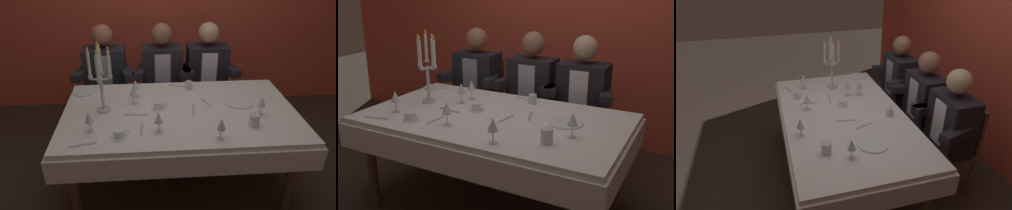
% 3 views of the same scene
% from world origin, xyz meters
% --- Properties ---
extents(ground_plane, '(12.00, 12.00, 0.00)m').
position_xyz_m(ground_plane, '(0.00, 0.00, 0.00)').
color(ground_plane, '#342821').
extents(back_wall, '(6.00, 0.12, 2.70)m').
position_xyz_m(back_wall, '(0.00, 1.66, 1.35)').
color(back_wall, '#CF4A36').
rests_on(back_wall, ground_plane).
extents(dining_table, '(1.94, 1.14, 0.74)m').
position_xyz_m(dining_table, '(0.00, 0.00, 0.62)').
color(dining_table, white).
rests_on(dining_table, ground_plane).
extents(candelabra, '(0.19, 0.19, 0.58)m').
position_xyz_m(candelabra, '(-0.62, 0.04, 1.01)').
color(candelabra, silver).
rests_on(candelabra, dining_table).
extents(dinner_plate_0, '(0.22, 0.22, 0.01)m').
position_xyz_m(dinner_plate_0, '(-0.83, 0.40, 0.75)').
color(dinner_plate_0, white).
rests_on(dinner_plate_0, dining_table).
extents(dinner_plate_1, '(0.24, 0.24, 0.01)m').
position_xyz_m(dinner_plate_1, '(0.51, 0.09, 0.75)').
color(dinner_plate_1, white).
rests_on(dinner_plate_1, dining_table).
extents(wine_glass_0, '(0.07, 0.07, 0.16)m').
position_xyz_m(wine_glass_0, '(-0.36, 0.26, 0.85)').
color(wine_glass_0, silver).
rests_on(wine_glass_0, dining_table).
extents(wine_glass_1, '(0.07, 0.07, 0.16)m').
position_xyz_m(wine_glass_1, '(0.24, -0.43, 0.85)').
color(wine_glass_1, silver).
rests_on(wine_glass_1, dining_table).
extents(wine_glass_2, '(0.07, 0.07, 0.16)m').
position_xyz_m(wine_glass_2, '(-0.69, -0.27, 0.85)').
color(wine_glass_2, silver).
rests_on(wine_glass_2, dining_table).
extents(wine_glass_3, '(0.07, 0.07, 0.16)m').
position_xyz_m(wine_glass_3, '(-0.38, 0.14, 0.86)').
color(wine_glass_3, silver).
rests_on(wine_glass_3, dining_table).
extents(wine_glass_4, '(0.07, 0.07, 0.16)m').
position_xyz_m(wine_glass_4, '(0.63, -0.12, 0.85)').
color(wine_glass_4, silver).
rests_on(wine_glass_4, dining_table).
extents(wine_glass_5, '(0.07, 0.07, 0.16)m').
position_xyz_m(wine_glass_5, '(-0.19, -0.31, 0.85)').
color(wine_glass_5, silver).
rests_on(wine_glass_5, dining_table).
extents(water_tumbler_0, '(0.06, 0.06, 0.08)m').
position_xyz_m(water_tumbler_0, '(0.13, 0.39, 0.78)').
color(water_tumbler_0, silver).
rests_on(water_tumbler_0, dining_table).
extents(water_tumbler_1, '(0.08, 0.08, 0.10)m').
position_xyz_m(water_tumbler_1, '(0.53, -0.28, 0.79)').
color(water_tumbler_1, silver).
rests_on(water_tumbler_1, dining_table).
extents(coffee_cup_0, '(0.13, 0.12, 0.06)m').
position_xyz_m(coffee_cup_0, '(-0.47, -0.36, 0.77)').
color(coffee_cup_0, white).
rests_on(coffee_cup_0, dining_table).
extents(coffee_cup_1, '(0.13, 0.12, 0.06)m').
position_xyz_m(coffee_cup_1, '(-0.18, 0.04, 0.77)').
color(coffee_cup_1, white).
rests_on(coffee_cup_1, dining_table).
extents(knife_0, '(0.19, 0.05, 0.01)m').
position_xyz_m(knife_0, '(-0.35, -0.06, 0.74)').
color(knife_0, '#B7B7BC').
rests_on(knife_0, dining_table).
extents(spoon_1, '(0.03, 0.17, 0.01)m').
position_xyz_m(spoon_1, '(-0.32, -0.28, 0.74)').
color(spoon_1, '#B7B7BC').
rests_on(spoon_1, dining_table).
extents(fork_2, '(0.17, 0.07, 0.01)m').
position_xyz_m(fork_2, '(0.03, 0.47, 0.74)').
color(fork_2, '#B7B7BC').
rests_on(fork_2, dining_table).
extents(knife_3, '(0.19, 0.06, 0.01)m').
position_xyz_m(knife_3, '(-0.72, -0.44, 0.74)').
color(knife_3, '#B7B7BC').
rests_on(knife_3, dining_table).
extents(fork_4, '(0.07, 0.17, 0.01)m').
position_xyz_m(fork_4, '(0.24, 0.11, 0.74)').
color(fork_4, '#B7B7BC').
rests_on(fork_4, dining_table).
extents(spoon_5, '(0.04, 0.17, 0.01)m').
position_xyz_m(spoon_5, '(0.11, -0.02, 0.74)').
color(spoon_5, '#B7B7BC').
rests_on(spoon_5, dining_table).
extents(seated_diner_0, '(0.63, 0.48, 1.24)m').
position_xyz_m(seated_diner_0, '(-0.69, 0.89, 0.74)').
color(seated_diner_0, brown).
rests_on(seated_diner_0, ground_plane).
extents(seated_diner_1, '(0.63, 0.48, 1.24)m').
position_xyz_m(seated_diner_1, '(-0.10, 0.89, 0.74)').
color(seated_diner_1, brown).
rests_on(seated_diner_1, ground_plane).
extents(seated_diner_2, '(0.63, 0.48, 1.24)m').
position_xyz_m(seated_diner_2, '(0.38, 0.89, 0.74)').
color(seated_diner_2, brown).
rests_on(seated_diner_2, ground_plane).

